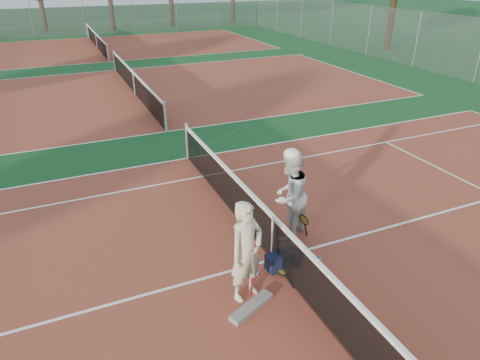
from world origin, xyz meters
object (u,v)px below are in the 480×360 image
(player_b, at_px, (289,196))
(racket_red, at_px, (253,278))
(player_a, at_px, (246,252))
(sports_bag_navy, at_px, (277,262))
(water_bottle, at_px, (318,264))
(sports_bag_purple, at_px, (293,256))
(net_main, at_px, (273,238))
(racket_spare, at_px, (282,271))
(racket_black_held, at_px, (303,226))

(player_b, distance_m, racket_red, 2.05)
(player_a, distance_m, sports_bag_navy, 1.21)
(water_bottle, bearing_deg, sports_bag_purple, 124.82)
(net_main, height_order, player_b, player_b)
(racket_red, bearing_deg, racket_spare, -21.97)
(sports_bag_purple, xyz_separation_m, water_bottle, (0.30, -0.43, 0.01))
(player_a, xyz_separation_m, racket_black_held, (1.84, 1.13, -0.64))
(net_main, height_order, racket_red, net_main)
(racket_spare, xyz_separation_m, sports_bag_purple, (0.36, 0.22, 0.09))
(player_a, xyz_separation_m, sports_bag_purple, (1.23, 0.48, -0.79))
(player_b, height_order, sports_bag_purple, player_b)
(player_a, height_order, player_b, player_b)
(racket_spare, xyz_separation_m, sports_bag_navy, (-0.03, 0.16, 0.11))
(net_main, bearing_deg, racket_red, -137.67)
(net_main, xyz_separation_m, racket_red, (-0.73, -0.66, -0.21))
(net_main, height_order, sports_bag_purple, net_main)
(net_main, relative_size, player_b, 5.61)
(racket_red, distance_m, water_bottle, 1.38)
(net_main, distance_m, sports_bag_purple, 0.55)
(player_b, height_order, racket_spare, player_b)
(racket_spare, bearing_deg, racket_black_held, -46.01)
(net_main, relative_size, sports_bag_purple, 32.08)
(racket_spare, bearing_deg, racket_red, 109.29)
(net_main, xyz_separation_m, player_a, (-0.88, -0.71, 0.42))
(racket_black_held, xyz_separation_m, water_bottle, (-0.32, -1.08, -0.14))
(player_a, xyz_separation_m, sports_bag_navy, (0.84, 0.42, -0.77))
(player_a, relative_size, water_bottle, 6.20)
(water_bottle, bearing_deg, player_b, 87.54)
(net_main, distance_m, player_b, 1.06)
(player_b, height_order, water_bottle, player_b)
(sports_bag_purple, bearing_deg, sports_bag_navy, -170.02)
(racket_black_held, height_order, water_bottle, racket_black_held)
(net_main, bearing_deg, player_a, -141.32)
(water_bottle, bearing_deg, sports_bag_navy, 152.05)
(racket_red, relative_size, sports_bag_purple, 1.72)
(player_a, bearing_deg, sports_bag_navy, 6.19)
(racket_spare, distance_m, water_bottle, 0.70)
(player_a, bearing_deg, net_main, 18.58)
(racket_black_held, bearing_deg, player_a, 11.87)
(player_a, relative_size, sports_bag_navy, 4.49)
(player_a, xyz_separation_m, racket_red, (0.15, 0.04, -0.63))
(player_a, bearing_deg, racket_red, -4.50)
(sports_bag_navy, distance_m, water_bottle, 0.78)
(racket_red, xyz_separation_m, racket_black_held, (1.69, 1.09, -0.00))
(player_b, bearing_deg, sports_bag_navy, 19.78)
(player_a, relative_size, sports_bag_purple, 5.43)
(net_main, relative_size, racket_red, 18.61)
(racket_red, xyz_separation_m, sports_bag_navy, (0.69, 0.37, -0.13))
(player_a, xyz_separation_m, player_b, (1.58, 1.34, 0.05))
(racket_black_held, height_order, sports_bag_navy, racket_black_held)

